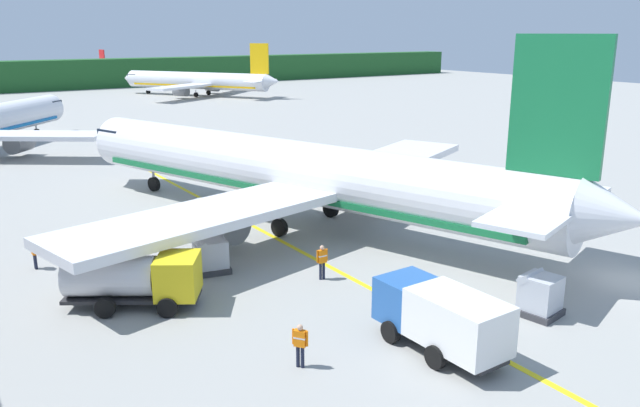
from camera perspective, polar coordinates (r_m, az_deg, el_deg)
ground at (r=71.48m, az=-8.85°, el=5.26°), size 240.00×320.00×0.20m
distant_treeline at (r=148.35m, az=-22.39°, el=10.63°), size 216.00×6.00×6.20m
airliner_foreground at (r=40.20m, az=-2.29°, el=2.82°), size 33.88×40.43×11.90m
airliner_far_taxiway at (r=125.86m, az=-10.87°, el=10.74°), size 26.00×30.53×9.96m
airliner_distant at (r=188.87m, az=-20.22°, el=11.28°), size 21.64×26.05×7.46m
service_truck_fuel at (r=25.13m, az=10.76°, el=-9.89°), size 2.58×5.63×2.53m
service_truck_catering at (r=29.58m, az=-16.25°, el=-6.44°), size 6.03×4.83×2.40m
cargo_container_near at (r=33.22m, az=-9.85°, el=-4.61°), size 2.07×2.07×1.85m
cargo_container_mid at (r=29.47m, az=19.11°, el=-7.80°), size 1.94×1.94×1.92m
crew_marshaller at (r=36.23m, az=-24.28°, el=-3.95°), size 0.25×0.63×1.62m
crew_loader_left at (r=39.83m, az=-11.87°, el=-1.25°), size 0.37×0.60×1.61m
crew_loader_right at (r=31.65m, az=0.19°, el=-5.02°), size 0.63×0.26×1.78m
crew_supervisor at (r=23.76m, az=-1.80°, el=-12.33°), size 0.45×0.52×1.72m
apron_guide_line at (r=36.18m, az=-2.01°, el=-4.17°), size 0.30×60.00×0.01m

